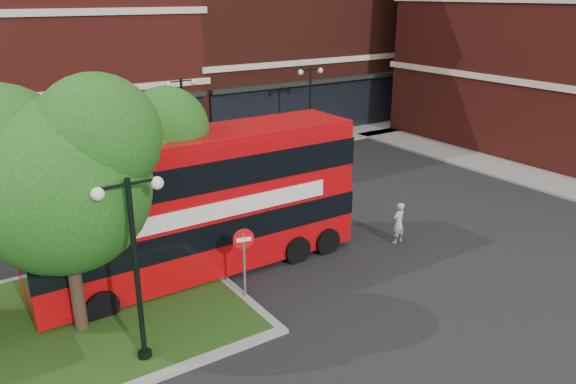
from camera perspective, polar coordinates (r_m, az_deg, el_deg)
ground at (r=17.61m, az=3.30°, el=-11.22°), size 120.00×120.00×0.00m
pavement_far at (r=31.28m, az=-15.09°, el=2.25°), size 44.00×3.00×0.12m
pavement_side at (r=30.61m, az=26.45°, el=0.46°), size 3.00×28.00×0.12m
terrace_far_right at (r=42.86m, az=-0.89°, el=18.22°), size 18.00×12.00×16.00m
traffic_island at (r=17.52m, az=-25.44°, el=-13.23°), size 12.60×7.60×0.15m
tree_island_west at (r=15.42m, az=-22.61°, el=2.18°), size 5.40×4.71×7.21m
tree_island_east at (r=18.61m, az=-14.95°, el=4.06°), size 4.46×3.90×6.29m
lamp_island at (r=14.19m, az=-15.22°, el=-6.99°), size 1.72×0.36×5.00m
lamp_far_left at (r=29.45m, az=-10.58°, el=7.12°), size 1.72×0.36×5.00m
lamp_far_right at (r=33.32m, az=2.26°, el=8.86°), size 1.72×0.36×5.00m
bus at (r=18.61m, az=-9.13°, el=-0.28°), size 11.04×2.56×4.22m
woman at (r=21.65m, az=11.15°, el=-3.09°), size 0.63×0.45×1.61m
car_silver at (r=29.27m, az=-13.94°, el=2.52°), size 4.37×2.20×1.43m
car_white at (r=31.88m, az=-8.61°, el=4.36°), size 4.77×2.12×1.52m
no_entry_sign at (r=17.06m, az=-4.51°, el=-5.88°), size 0.64×0.23×2.37m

